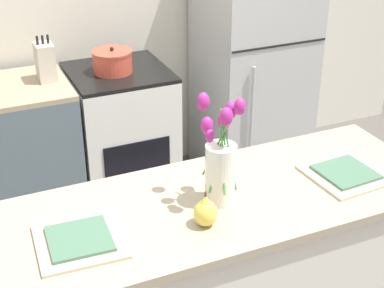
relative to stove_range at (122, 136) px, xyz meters
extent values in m
cube|color=tan|center=(-0.10, -1.60, 0.47)|extent=(1.80, 0.66, 0.03)
cube|color=silver|center=(0.00, 0.00, -0.01)|extent=(0.60, 0.60, 0.89)
cube|color=black|center=(0.00, 0.00, 0.44)|extent=(0.60, 0.60, 0.02)
cube|color=black|center=(0.00, -0.30, -0.05)|extent=(0.42, 0.01, 0.29)
cube|color=#B7BABC|center=(0.95, 0.00, 0.38)|extent=(0.68, 0.64, 1.68)
cube|color=black|center=(0.95, -0.32, 0.58)|extent=(0.67, 0.01, 0.01)
cylinder|color=#B2B5B7|center=(0.76, -0.34, 0.12)|extent=(0.02, 0.02, 0.73)
cylinder|color=silver|center=(-0.10, -1.61, 0.61)|extent=(0.12, 0.12, 0.24)
cylinder|color=#4C9342|center=(-0.08, -1.61, 0.70)|extent=(0.04, 0.01, 0.29)
ellipsoid|color=#B22889|center=(-0.06, -1.61, 0.87)|extent=(0.04, 0.04, 0.06)
cylinder|color=#4C9342|center=(-0.08, -1.59, 0.67)|extent=(0.06, 0.09, 0.21)
ellipsoid|color=#B22889|center=(-0.06, -1.55, 0.79)|extent=(0.05, 0.05, 0.07)
cylinder|color=#4C9342|center=(-0.11, -1.59, 0.71)|extent=(0.05, 0.13, 0.29)
ellipsoid|color=#B22889|center=(-0.13, -1.52, 0.87)|extent=(0.05, 0.05, 0.07)
cylinder|color=#4C9342|center=(-0.12, -1.61, 0.68)|extent=(0.07, 0.03, 0.24)
ellipsoid|color=#B22889|center=(-0.15, -1.60, 0.82)|extent=(0.04, 0.04, 0.07)
cylinder|color=#4C9342|center=(-0.12, -1.62, 0.67)|extent=(0.08, 0.04, 0.22)
ellipsoid|color=#B22889|center=(-0.16, -1.64, 0.80)|extent=(0.03, 0.03, 0.05)
cylinder|color=#4C9342|center=(-0.10, -1.62, 0.71)|extent=(0.04, 0.13, 0.30)
ellipsoid|color=#B22889|center=(-0.12, -1.68, 0.88)|extent=(0.05, 0.05, 0.07)
cylinder|color=#4C9342|center=(-0.08, -1.63, 0.71)|extent=(0.05, 0.05, 0.32)
ellipsoid|color=#B22889|center=(-0.05, -1.66, 0.90)|extent=(0.04, 0.04, 0.06)
ellipsoid|color=#E5CC4C|center=(-0.22, -1.73, 0.54)|extent=(0.09, 0.09, 0.10)
cone|color=#E5CC4C|center=(-0.22, -1.73, 0.60)|extent=(0.05, 0.05, 0.04)
cylinder|color=brown|center=(-0.22, -1.73, 0.62)|extent=(0.01, 0.01, 0.02)
cube|color=beige|center=(-0.66, -1.65, 0.50)|extent=(0.31, 0.31, 0.01)
cube|color=#477056|center=(-0.66, -1.65, 0.51)|extent=(0.22, 0.22, 0.01)
cube|color=beige|center=(0.46, -1.65, 0.50)|extent=(0.31, 0.31, 0.01)
cube|color=#477056|center=(0.46, -1.65, 0.51)|extent=(0.22, 0.22, 0.01)
cylinder|color=#CC4C38|center=(-0.04, -0.01, 0.52)|extent=(0.24, 0.24, 0.12)
cylinder|color=#CC4C38|center=(-0.04, -0.01, 0.58)|extent=(0.24, 0.24, 0.01)
sphere|color=black|center=(-0.04, -0.01, 0.60)|extent=(0.02, 0.02, 0.02)
cube|color=beige|center=(-0.43, 0.02, 0.57)|extent=(0.10, 0.14, 0.22)
cylinder|color=black|center=(-0.46, 0.02, 0.70)|extent=(0.01, 0.01, 0.05)
cylinder|color=black|center=(-0.43, 0.02, 0.70)|extent=(0.01, 0.01, 0.05)
cylinder|color=black|center=(-0.40, 0.02, 0.70)|extent=(0.01, 0.01, 0.05)
camera|label=1|loc=(-0.96, -3.30, 1.73)|focal=55.00mm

